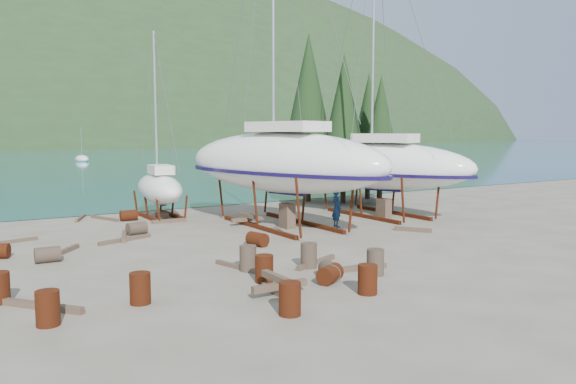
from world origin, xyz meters
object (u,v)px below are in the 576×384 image
large_sailboat_far (378,165)px  worker (337,208)px  small_sailboat_shore (159,188)px  large_sailboat_near (280,161)px

large_sailboat_far → worker: large_sailboat_far is taller
large_sailboat_far → small_sailboat_shore: size_ratio=1.73×
large_sailboat_near → worker: 3.67m
large_sailboat_near → small_sailboat_shore: bearing=110.0°
worker → large_sailboat_near: bearing=65.0°
large_sailboat_far → worker: 5.11m
small_sailboat_shore → worker: small_sailboat_shore is taller
large_sailboat_far → worker: bearing=-179.7°
large_sailboat_far → worker: size_ratio=9.11×
large_sailboat_near → small_sailboat_shore: 7.56m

